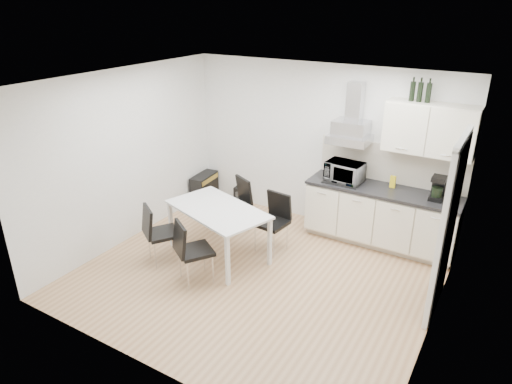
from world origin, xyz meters
TOP-DOWN VIEW (x-y plane):
  - ground at (0.00, 0.00)m, footprint 4.50×4.50m
  - wall_back at (0.00, 2.00)m, footprint 4.50×0.10m
  - wall_front at (0.00, -2.00)m, footprint 4.50×0.10m
  - wall_left at (-2.25, 0.00)m, footprint 0.10×4.00m
  - wall_right at (2.25, 0.00)m, footprint 0.10×4.00m
  - ceiling at (0.00, 0.00)m, footprint 4.50×4.50m
  - doorway at (2.21, 0.55)m, footprint 0.08×1.04m
  - kitchenette at (1.19, 1.73)m, footprint 2.22×0.64m
  - dining_table at (-0.75, 0.19)m, footprint 1.66×1.26m
  - chair_far_left at (-0.97, 0.93)m, footprint 0.62×0.64m
  - chair_far_right at (-0.15, 0.69)m, footprint 0.49×0.55m
  - chair_near_left at (-1.31, -0.36)m, footprint 0.64×0.66m
  - chair_near_right at (-0.62, -0.51)m, footprint 0.64×0.66m
  - guitar_amp at (-2.10, 1.65)m, footprint 0.32×0.64m
  - floor_speaker at (-1.48, 1.90)m, footprint 0.20×0.19m

SIDE VIEW (x-z plane):
  - ground at x=0.00m, z-range 0.00..0.00m
  - floor_speaker at x=-1.48m, z-range 0.00..0.31m
  - guitar_amp at x=-2.10m, z-range 0.00..0.51m
  - chair_far_left at x=-0.97m, z-range 0.00..0.88m
  - chair_far_right at x=-0.15m, z-range 0.00..0.88m
  - chair_near_left at x=-1.31m, z-range 0.00..0.88m
  - chair_near_right at x=-0.62m, z-range 0.00..0.88m
  - dining_table at x=-0.75m, z-range 0.30..1.05m
  - kitchenette at x=1.19m, z-range -0.43..2.09m
  - doorway at x=2.21m, z-range 0.00..2.10m
  - wall_back at x=0.00m, z-range 0.00..2.60m
  - wall_front at x=0.00m, z-range 0.00..2.60m
  - wall_left at x=-2.25m, z-range 0.00..2.60m
  - wall_right at x=2.25m, z-range 0.00..2.60m
  - ceiling at x=0.00m, z-range 2.60..2.60m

